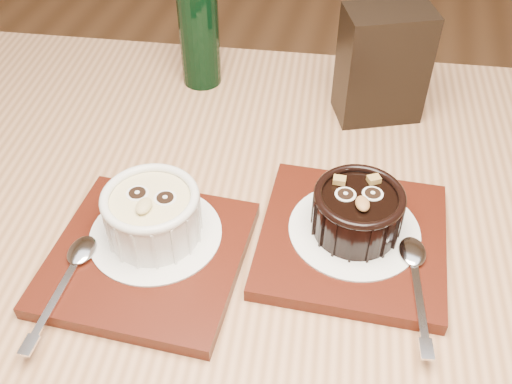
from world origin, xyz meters
TOP-DOWN VIEW (x-y plane):
  - table at (0.01, -0.00)m, footprint 1.27×0.91m
  - tray_left at (-0.09, -0.02)m, footprint 0.18×0.18m
  - doily_left at (-0.08, 0.00)m, footprint 0.13×0.13m
  - ramekin_white at (-0.08, 0.00)m, footprint 0.09×0.09m
  - spoon_left at (-0.14, -0.07)m, footprint 0.03×0.13m
  - tray_right at (0.10, 0.05)m, footprint 0.18×0.18m
  - doily_right at (0.11, 0.05)m, footprint 0.13×0.13m
  - ramekin_dark at (0.11, 0.05)m, footprint 0.09×0.09m
  - spoon_right at (0.17, -0.00)m, footprint 0.05×0.14m
  - condiment_stand at (0.11, 0.28)m, footprint 0.12×0.09m
  - green_bottle at (-0.13, 0.30)m, footprint 0.05×0.05m

SIDE VIEW (x-z plane):
  - table at x=0.01m, z-range 0.28..1.03m
  - tray_left at x=-0.09m, z-range 0.75..0.76m
  - tray_right at x=0.10m, z-range 0.75..0.76m
  - doily_left at x=-0.08m, z-range 0.77..0.77m
  - doily_right at x=0.11m, z-range 0.77..0.77m
  - spoon_left at x=-0.14m, z-range 0.77..0.77m
  - spoon_right at x=0.17m, z-range 0.77..0.77m
  - ramekin_dark at x=0.11m, z-range 0.77..0.82m
  - ramekin_white at x=-0.08m, z-range 0.77..0.82m
  - condiment_stand at x=0.11m, z-range 0.75..0.89m
  - green_bottle at x=-0.13m, z-range 0.73..0.92m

